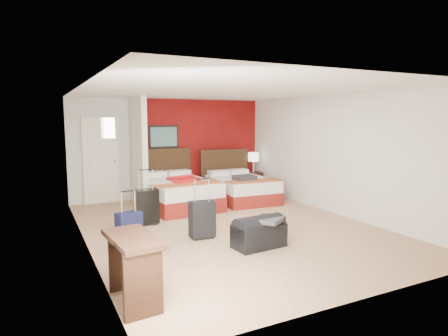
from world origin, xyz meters
TOP-DOWN VIEW (x-y plane):
  - ground at (0.00, 0.00)m, footprint 6.50×6.50m
  - room_walls at (-1.40, 1.42)m, footprint 5.02×6.52m
  - red_accent_panel at (0.75, 3.23)m, footprint 3.50×0.04m
  - partition_wall at (-1.00, 2.61)m, footprint 0.12×1.20m
  - entry_door at (-1.75, 3.20)m, footprint 0.82×0.06m
  - bed_left at (-0.28, 1.99)m, footprint 1.54×2.11m
  - bed_right at (1.37, 1.95)m, footprint 1.39×1.91m
  - red_suitcase_open at (-0.18, 1.89)m, footprint 0.72×0.86m
  - jacket_bundle at (1.27, 1.65)m, footprint 0.49×0.39m
  - nightstand at (2.20, 2.77)m, footprint 0.44×0.44m
  - table_lamp at (2.20, 2.77)m, footprint 0.34×0.34m
  - suitcase_black at (-1.31, 0.85)m, footprint 0.44×0.28m
  - suitcase_charcoal at (-0.71, -0.40)m, footprint 0.42×0.27m
  - suitcase_navy at (-1.90, -0.29)m, footprint 0.42×0.32m
  - duffel_bag at (-0.09, -1.22)m, footprint 0.84×0.50m
  - jacket_draped at (0.06, -1.27)m, footprint 0.62×0.60m
  - desk at (-2.28, -2.18)m, footprint 0.53×0.94m

SIDE VIEW (x-z plane):
  - ground at x=0.00m, z-range 0.00..0.00m
  - duffel_bag at x=-0.09m, z-range 0.00..0.41m
  - suitcase_navy at x=-1.90m, z-range 0.00..0.52m
  - bed_right at x=1.37m, z-range 0.00..0.55m
  - nightstand at x=2.20m, z-range 0.00..0.56m
  - suitcase_charcoal at x=-0.71m, z-range 0.00..0.60m
  - bed_left at x=-0.28m, z-range 0.00..0.61m
  - suitcase_black at x=-1.31m, z-range 0.00..0.64m
  - desk at x=-2.28m, z-range 0.00..0.75m
  - jacket_draped at x=0.06m, z-range 0.41..0.47m
  - jacket_bundle at x=1.27m, z-range 0.55..0.67m
  - red_suitcase_open at x=-0.18m, z-range 0.61..0.70m
  - table_lamp at x=2.20m, z-range 0.56..1.09m
  - entry_door at x=-1.75m, z-range 0.00..2.05m
  - red_accent_panel at x=0.75m, z-range 0.00..2.50m
  - partition_wall at x=-1.00m, z-range 0.00..2.50m
  - room_walls at x=-1.40m, z-range 0.01..2.51m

